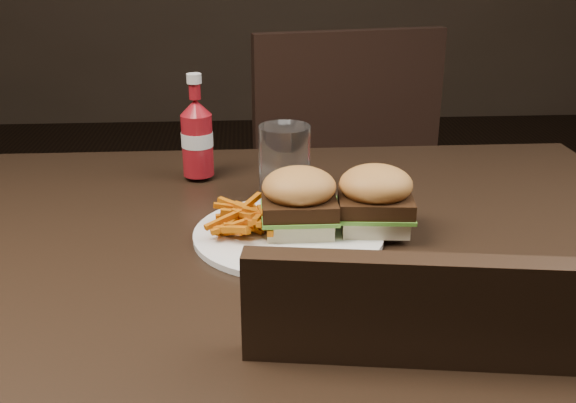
{
  "coord_description": "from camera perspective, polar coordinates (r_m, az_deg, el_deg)",
  "views": [
    {
      "loc": [
        -0.03,
        -0.87,
        1.14
      ],
      "look_at": [
        0.02,
        -0.01,
        0.8
      ],
      "focal_mm": 42.0,
      "sensor_mm": 36.0,
      "label": 1
    }
  ],
  "objects": [
    {
      "name": "plate",
      "position": [
        0.93,
        0.04,
        -2.8
      ],
      "size": [
        0.26,
        0.26,
        0.01
      ],
      "primitive_type": "cylinder",
      "color": "white",
      "rests_on": "dining_table"
    },
    {
      "name": "dining_table",
      "position": [
        0.96,
        -1.31,
        -3.73
      ],
      "size": [
        1.2,
        0.8,
        0.04
      ],
      "primitive_type": "cube",
      "color": "black",
      "rests_on": "ground"
    },
    {
      "name": "ketchup_bottle",
      "position": [
        1.15,
        -7.67,
        4.76
      ],
      "size": [
        0.06,
        0.06,
        0.11
      ],
      "primitive_type": "cylinder",
      "rotation": [
        0.0,
        0.0,
        -0.11
      ],
      "color": "maroon",
      "rests_on": "dining_table"
    },
    {
      "name": "fries_pile",
      "position": [
        0.92,
        -3.6,
        -1.27
      ],
      "size": [
        0.12,
        0.12,
        0.04
      ],
      "primitive_type": null,
      "rotation": [
        0.0,
        0.0,
        0.27
      ],
      "color": "#B05404",
      "rests_on": "plate"
    },
    {
      "name": "tumbler",
      "position": [
        1.06,
        -0.29,
        3.09
      ],
      "size": [
        0.09,
        0.09,
        0.13
      ],
      "primitive_type": "cylinder",
      "rotation": [
        0.0,
        0.0,
        -0.06
      ],
      "color": "white",
      "rests_on": "dining_table"
    },
    {
      "name": "sandwich_half_a",
      "position": [
        0.93,
        0.93,
        -1.79
      ],
      "size": [
        0.09,
        0.09,
        0.02
      ],
      "primitive_type": "cube",
      "rotation": [
        0.0,
        0.0,
        -0.01
      ],
      "color": "beige",
      "rests_on": "plate"
    },
    {
      "name": "chair_far",
      "position": [
        1.89,
        2.65,
        -0.45
      ],
      "size": [
        0.56,
        0.56,
        0.05
      ],
      "primitive_type": "cube",
      "rotation": [
        0.0,
        0.0,
        3.33
      ],
      "color": "black",
      "rests_on": "ground"
    },
    {
      "name": "sandwich_half_b",
      "position": [
        0.95,
        7.3,
        -1.56
      ],
      "size": [
        0.1,
        0.09,
        0.02
      ],
      "primitive_type": "cube",
      "rotation": [
        0.0,
        0.0,
        -0.1
      ],
      "color": "beige",
      "rests_on": "plate"
    }
  ]
}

